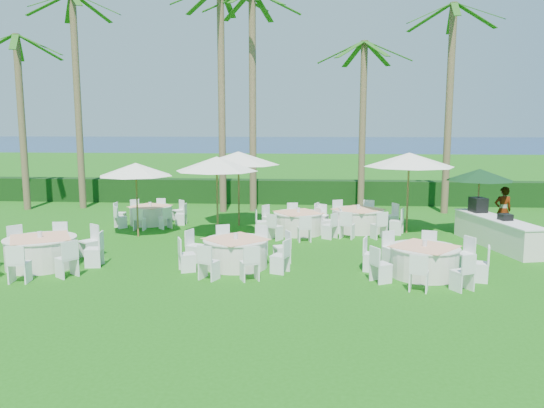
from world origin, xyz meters
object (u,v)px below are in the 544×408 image
(umbrella_a, at_px, (136,169))
(buffet_table, at_px, (496,231))
(umbrella_b, at_px, (217,164))
(umbrella_c, at_px, (238,158))
(banquet_table_d, at_px, (150,215))
(banquet_table_f, at_px, (358,220))
(banquet_table_b, at_px, (236,252))
(banquet_table_c, at_px, (424,260))
(umbrella_d, at_px, (409,160))
(banquet_table_e, at_px, (298,222))
(umbrella_green, at_px, (480,175))
(banquet_table_a, at_px, (41,251))
(staff_person, at_px, (503,210))

(umbrella_a, xyz_separation_m, buffet_table, (12.26, -0.55, -1.90))
(umbrella_b, bearing_deg, umbrella_c, 81.56)
(banquet_table_d, xyz_separation_m, banquet_table_f, (8.24, -0.76, 0.05))
(banquet_table_b, relative_size, umbrella_b, 1.08)
(banquet_table_c, distance_m, umbrella_d, 6.23)
(umbrella_a, bearing_deg, banquet_table_c, -24.89)
(banquet_table_c, distance_m, banquet_table_f, 6.06)
(banquet_table_e, bearing_deg, banquet_table_b, -108.42)
(umbrella_green, bearing_deg, banquet_table_a, -157.83)
(banquet_table_e, relative_size, umbrella_green, 1.32)
(banquet_table_f, height_order, umbrella_c, umbrella_c)
(banquet_table_f, xyz_separation_m, buffet_table, (4.33, -2.20, 0.07))
(umbrella_green, xyz_separation_m, staff_person, (1.01, 0.36, -1.33))
(banquet_table_e, bearing_deg, buffet_table, -13.32)
(umbrella_d, bearing_deg, buffet_table, -38.80)
(banquet_table_f, bearing_deg, staff_person, -0.58)
(umbrella_green, bearing_deg, banquet_table_e, -177.94)
(banquet_table_e, distance_m, banquet_table_f, 2.31)
(umbrella_a, bearing_deg, umbrella_d, 8.79)
(buffet_table, height_order, staff_person, staff_person)
(staff_person, bearing_deg, banquet_table_f, -6.10)
(banquet_table_a, bearing_deg, banquet_table_d, 81.25)
(banquet_table_d, height_order, umbrella_d, umbrella_d)
(banquet_table_a, bearing_deg, banquet_table_b, 5.05)
(banquet_table_b, xyz_separation_m, banquet_table_c, (5.09, -0.49, -0.00))
(staff_person, bearing_deg, umbrella_d, -3.94)
(banquet_table_b, bearing_deg, staff_person, 30.70)
(banquet_table_b, xyz_separation_m, staff_person, (9.06, 5.38, 0.45))
(umbrella_a, bearing_deg, umbrella_b, -2.88)
(umbrella_b, distance_m, umbrella_d, 6.99)
(banquet_table_b, bearing_deg, umbrella_a, 137.41)
(banquet_table_e, height_order, umbrella_c, umbrella_c)
(banquet_table_e, xyz_separation_m, buffet_table, (6.55, -1.55, 0.09))
(banquet_table_f, relative_size, buffet_table, 0.78)
(umbrella_a, bearing_deg, umbrella_c, 36.09)
(banquet_table_c, relative_size, umbrella_b, 1.10)
(umbrella_b, relative_size, umbrella_d, 0.88)
(banquet_table_d, height_order, banquet_table_f, banquet_table_f)
(banquet_table_d, relative_size, staff_person, 1.68)
(umbrella_c, relative_size, buffet_table, 0.77)
(umbrella_b, distance_m, umbrella_green, 9.36)
(umbrella_b, bearing_deg, banquet_table_f, 19.74)
(banquet_table_c, height_order, buffet_table, buffet_table)
(banquet_table_f, bearing_deg, umbrella_green, -5.57)
(umbrella_b, height_order, staff_person, umbrella_b)
(umbrella_green, relative_size, buffet_table, 0.57)
(umbrella_a, bearing_deg, banquet_table_b, -42.59)
(banquet_table_f, bearing_deg, umbrella_a, -168.25)
(umbrella_b, height_order, umbrella_green, umbrella_b)
(banquet_table_f, distance_m, staff_person, 5.26)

